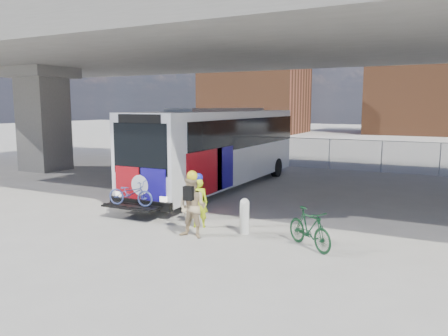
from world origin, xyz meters
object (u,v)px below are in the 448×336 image
Objects in this scene: bus at (222,143)px; bollard at (244,215)px; cyclist_hivis at (199,201)px; cyclist_tan at (192,206)px; bike_parked at (309,228)px.

bollard is at bearing -57.43° from bus.
cyclist_hivis is (2.48, -6.33, -1.28)m from bus.
bus is 12.03× the size of bollard.
cyclist_hivis is at bearing -68.65° from bus.
cyclist_tan is at bearing -68.72° from bus.
bus is at bearing 122.57° from bollard.
bike_parked is at bearing -11.20° from bollard.
bike_parked is (6.13, -6.75, -1.57)m from bus.
cyclist_tan is (-1.18, -1.02, 0.35)m from bollard.
cyclist_hivis reaches higher than bike_parked.
bike_parked is (2.09, -0.41, -0.04)m from bollard.
cyclist_tan is at bearing 137.40° from bike_parked.
bike_parked is (3.66, -0.41, -0.29)m from cyclist_hivis.
bollard is (4.05, -6.33, -1.53)m from bus.
cyclist_hivis reaches higher than bollard.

